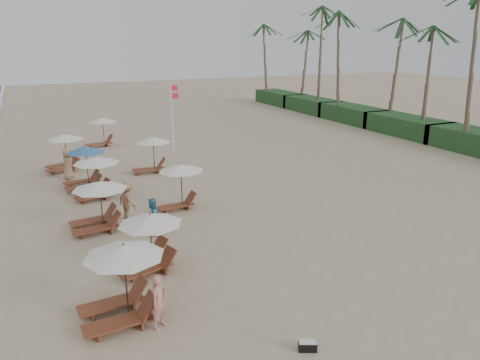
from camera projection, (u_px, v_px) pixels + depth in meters
name	position (u px, v px, depth m)	size (l,w,h in m)	color
ground	(261.00, 238.00, 19.82)	(160.00, 160.00, 0.00)	tan
shrub_hedge	(407.00, 126.00, 41.05)	(3.20, 53.00, 1.60)	#193D1C
palm_row	(410.00, 17.00, 39.17)	(7.00, 52.00, 12.30)	brown
lounger_station_0	(118.00, 284.00, 13.75)	(2.70, 2.39, 2.39)	brown
lounger_station_1	(145.00, 241.00, 16.91)	(2.64, 2.34, 2.07)	brown
lounger_station_2	(96.00, 205.00, 20.43)	(2.67, 2.40, 2.19)	brown
lounger_station_3	(94.00, 175.00, 24.58)	(2.59, 2.41, 2.22)	brown
lounger_station_4	(83.00, 168.00, 26.22)	(2.48, 2.14, 2.40)	brown
lounger_station_5	(63.00, 152.00, 29.77)	(2.61, 2.37, 2.36)	brown
inland_station_0	(179.00, 181.00, 22.95)	(2.59, 2.24, 2.22)	brown
inland_station_1	(151.00, 151.00, 29.33)	(2.73, 2.24, 2.22)	brown
inland_station_2	(101.00, 129.00, 36.52)	(2.71, 2.24, 2.22)	brown
beachgoer_near	(159.00, 302.00, 13.46)	(0.62, 0.41, 1.70)	tan
beachgoer_mid_a	(152.00, 217.00, 19.90)	(0.81, 0.63, 1.67)	teal
beachgoer_mid_b	(127.00, 201.00, 21.74)	(1.15, 0.66, 1.78)	#8F6549
beachgoer_far_b	(68.00, 164.00, 27.95)	(0.92, 0.60, 1.89)	#9F7C56
duffel_bag	(308.00, 346.00, 12.64)	(0.55, 0.43, 0.28)	black
flag_pole_near	(173.00, 118.00, 34.50)	(0.59, 0.08, 4.54)	silver
flag_pole_far	(172.00, 111.00, 36.96)	(0.60, 0.08, 4.86)	silver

